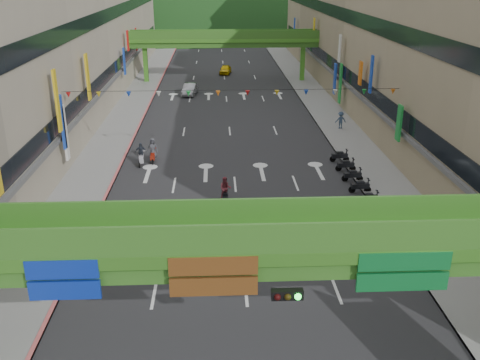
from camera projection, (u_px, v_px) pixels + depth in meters
road_slab at (227, 107)px, 61.85m from camera, size 18.00×140.00×0.02m
sidewalk_left at (132, 107)px, 61.36m from camera, size 4.00×140.00×0.15m
sidewalk_right at (321, 105)px, 62.30m from camera, size 4.00×140.00×0.15m
curb_left at (148, 107)px, 61.43m from camera, size 0.20×140.00×0.18m
curb_right at (305, 105)px, 62.22m from camera, size 0.20×140.00×0.18m
building_row_left at (51, 23)px, 57.57m from camera, size 12.80×95.00×19.00m
building_row_right at (397, 21)px, 59.20m from camera, size 12.80×95.00×19.00m
overpass_near at (284, 267)px, 18.53m from camera, size 28.00×12.27×7.10m
overpass_far at (224, 43)px, 73.81m from camera, size 28.00×2.20×7.10m
hill_left at (170, 21)px, 163.42m from camera, size 168.00×140.00×112.00m
hill_right at (291, 16)px, 183.72m from camera, size 208.00×176.00×128.00m
bunting_string at (233, 93)px, 41.09m from camera, size 26.00×0.36×0.47m
scooter_rider_mid at (225, 191)px, 35.83m from camera, size 0.80×1.60×1.97m
scooter_rider_left at (141, 154)px, 43.05m from camera, size 0.97×1.59×1.92m
scooter_rider_far at (153, 150)px, 43.72m from camera, size 0.84×1.60×2.07m
parked_scooter_row at (353, 175)px, 39.88m from camera, size 1.60×9.35×1.08m
car_silver at (190, 89)px, 67.54m from camera, size 2.03×4.41×1.40m
car_yellow at (225, 70)px, 81.08m from camera, size 2.11×4.06×1.32m
pedestrian_dark at (413, 220)px, 31.90m from camera, size 1.07×0.99×1.77m
pedestrian_blue at (340, 121)px, 52.73m from camera, size 0.84×0.60×1.69m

